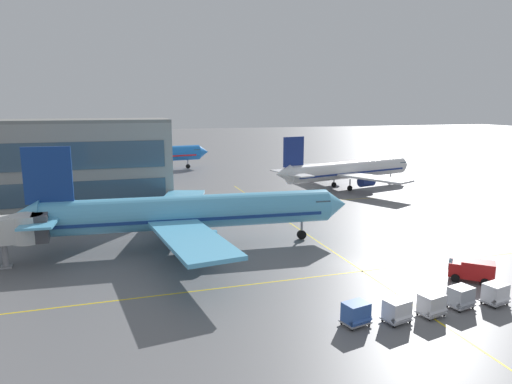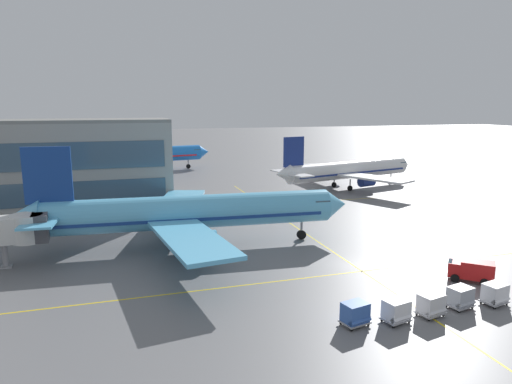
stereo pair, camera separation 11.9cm
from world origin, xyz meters
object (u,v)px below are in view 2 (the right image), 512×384
at_px(airliner_third_row, 135,155).
at_px(baggage_cart_row_second, 396,311).
at_px(service_truck_catering, 471,270).
at_px(baggage_cart_row_leftmost, 355,313).
at_px(airliner_front_gate, 188,213).
at_px(airliner_second_row, 348,170).
at_px(baggage_cart_row_fifth, 495,294).
at_px(baggage_cart_row_fourth, 461,297).
at_px(baggage_cart_row_middle, 431,305).

height_order(airliner_third_row, baggage_cart_row_second, airliner_third_row).
distance_m(service_truck_catering, baggage_cart_row_leftmost, 16.13).
bearing_deg(airliner_front_gate, airliner_second_row, 38.71).
height_order(airliner_front_gate, airliner_second_row, airliner_front_gate).
bearing_deg(airliner_front_gate, baggage_cart_row_fifth, -46.76).
height_order(service_truck_catering, baggage_cart_row_fifth, service_truck_catering).
bearing_deg(airliner_third_row, baggage_cart_row_fourth, -76.11).
relative_size(baggage_cart_row_second, baggage_cart_row_middle, 1.00).
bearing_deg(airliner_third_row, baggage_cart_row_second, -80.19).
relative_size(baggage_cart_row_leftmost, baggage_cart_row_middle, 1.00).
bearing_deg(airliner_second_row, baggage_cart_row_middle, -111.63).
height_order(airliner_front_gate, baggage_cart_row_fifth, airliner_front_gate).
height_order(airliner_front_gate, service_truck_catering, airliner_front_gate).
bearing_deg(baggage_cart_row_fourth, airliner_front_gate, 129.05).
distance_m(airliner_front_gate, airliner_second_row, 48.21).
height_order(airliner_third_row, service_truck_catering, airliner_third_row).
xyz_separation_m(airliner_second_row, airliner_third_row, (-41.01, 38.01, 0.44)).
xyz_separation_m(airliner_second_row, baggage_cart_row_middle, (-21.62, -54.53, -2.80)).
distance_m(airliner_third_row, baggage_cart_row_fifth, 95.99).
relative_size(airliner_third_row, baggage_cart_row_middle, 13.95).
height_order(airliner_third_row, baggage_cart_row_middle, airliner_third_row).
distance_m(service_truck_catering, baggage_cart_row_middle, 10.12).
xyz_separation_m(airliner_front_gate, baggage_cart_row_second, (12.64, -24.52, -3.28)).
xyz_separation_m(airliner_second_row, baggage_cart_row_fourth, (-18.26, -54.01, -2.80)).
height_order(baggage_cart_row_second, baggage_cart_row_fourth, same).
bearing_deg(airliner_second_row, baggage_cart_row_fifth, -105.35).
bearing_deg(airliner_front_gate, baggage_cart_row_fourth, -50.95).
height_order(service_truck_catering, baggage_cart_row_second, service_truck_catering).
distance_m(airliner_second_row, baggage_cart_row_middle, 58.73).
distance_m(airliner_front_gate, baggage_cart_row_fifth, 33.33).
relative_size(airliner_second_row, baggage_cart_row_fifth, 12.40).
bearing_deg(baggage_cart_row_middle, airliner_third_row, 101.84).
bearing_deg(baggage_cart_row_second, baggage_cart_row_fifth, 2.05).
bearing_deg(baggage_cart_row_middle, airliner_front_gate, 123.27).
height_order(baggage_cart_row_leftmost, baggage_cart_row_middle, same).
bearing_deg(service_truck_catering, airliner_front_gate, 142.15).
xyz_separation_m(airliner_second_row, baggage_cart_row_second, (-24.98, -54.67, -2.80)).
distance_m(airliner_third_row, baggage_cart_row_middle, 94.60).
relative_size(service_truck_catering, baggage_cart_row_leftmost, 1.49).
bearing_deg(service_truck_catering, baggage_cart_row_second, -155.95).
xyz_separation_m(airliner_third_row, baggage_cart_row_fifth, (26.11, -92.31, -3.24)).
xyz_separation_m(airliner_front_gate, baggage_cart_row_middle, (16.00, -24.38, -3.28)).
height_order(service_truck_catering, baggage_cart_row_middle, service_truck_catering).
bearing_deg(baggage_cart_row_second, airliner_front_gate, 117.26).
distance_m(baggage_cart_row_leftmost, baggage_cart_row_fourth, 10.08).
height_order(airliner_front_gate, baggage_cart_row_second, airliner_front_gate).
height_order(airliner_third_row, baggage_cart_row_fifth, airliner_third_row).
bearing_deg(airliner_second_row, airliner_third_row, 137.18).
bearing_deg(service_truck_catering, airliner_second_row, 75.27).
xyz_separation_m(baggage_cart_row_fourth, baggage_cart_row_fifth, (3.36, -0.30, 0.00)).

